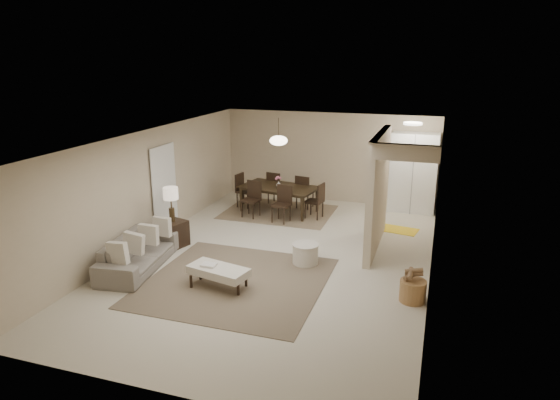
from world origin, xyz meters
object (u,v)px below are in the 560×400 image
(pantry_cabinet, at_px, (413,173))
(wicker_basket, at_px, (413,291))
(sofa, at_px, (138,253))
(round_pouf, at_px, (305,254))
(ottoman_bench, at_px, (218,271))
(dining_table, at_px, (279,200))
(side_table, at_px, (173,234))

(pantry_cabinet, height_order, wicker_basket, pantry_cabinet)
(pantry_cabinet, distance_m, sofa, 7.31)
(pantry_cabinet, distance_m, round_pouf, 4.67)
(ottoman_bench, distance_m, round_pouf, 1.94)
(sofa, distance_m, ottoman_bench, 1.88)
(dining_table, bearing_deg, sofa, -99.06)
(wicker_basket, bearing_deg, sofa, -177.17)
(pantry_cabinet, height_order, dining_table, pantry_cabinet)
(pantry_cabinet, relative_size, ottoman_bench, 1.78)
(sofa, xyz_separation_m, ottoman_bench, (1.85, -0.30, 0.00))
(side_table, bearing_deg, ottoman_bench, -40.74)
(pantry_cabinet, relative_size, dining_table, 1.05)
(sofa, xyz_separation_m, wicker_basket, (5.20, 0.26, -0.12))
(ottoman_bench, distance_m, dining_table, 4.58)
(wicker_basket, xyz_separation_m, dining_table, (-3.72, 4.01, 0.16))
(round_pouf, bearing_deg, ottoman_bench, -128.20)
(ottoman_bench, height_order, side_table, side_table)
(pantry_cabinet, bearing_deg, dining_table, -160.09)
(dining_table, bearing_deg, ottoman_bench, -75.23)
(side_table, xyz_separation_m, dining_table, (1.43, 3.01, 0.07))
(pantry_cabinet, xyz_separation_m, wicker_basket, (0.40, -5.21, -0.86))
(ottoman_bench, bearing_deg, round_pouf, 64.04)
(ottoman_bench, xyz_separation_m, round_pouf, (1.20, 1.52, -0.11))
(wicker_basket, distance_m, dining_table, 5.47)
(pantry_cabinet, height_order, side_table, pantry_cabinet)
(sofa, height_order, dining_table, dining_table)
(pantry_cabinet, height_order, round_pouf, pantry_cabinet)
(round_pouf, bearing_deg, wicker_basket, -24.11)
(round_pouf, distance_m, dining_table, 3.43)
(pantry_cabinet, xyz_separation_m, side_table, (-4.75, -4.22, -0.77))
(pantry_cabinet, height_order, ottoman_bench, pantry_cabinet)
(ottoman_bench, height_order, round_pouf, round_pouf)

